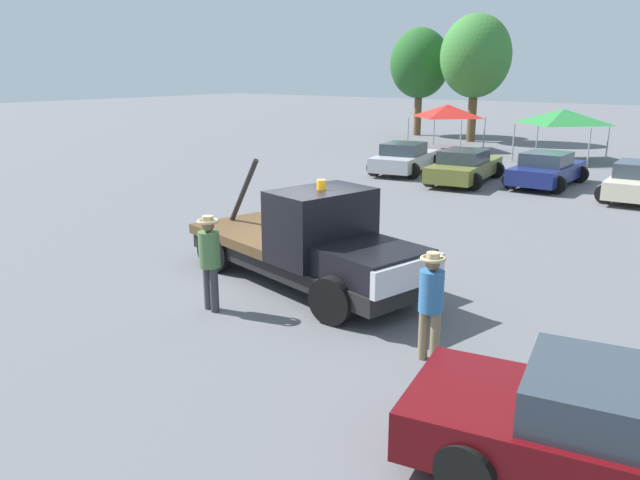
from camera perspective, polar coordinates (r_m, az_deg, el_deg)
ground_plane at (r=13.38m, az=-1.72°, el=-4.00°), size 160.00×160.00×0.00m
tow_truck at (r=12.83m, az=-0.72°, el=-0.54°), size 6.31×3.18×2.51m
person_near_truck at (r=9.74m, az=10.11°, el=-5.24°), size 0.39×0.39×1.77m
person_at_hood at (r=11.78m, az=-10.07°, el=-1.40°), size 0.41×0.41×1.84m
parked_car_silver at (r=28.01m, az=7.75°, el=7.42°), size 2.87×4.64×1.34m
parked_car_olive at (r=25.99m, az=13.07°, el=6.57°), size 2.79×5.07×1.34m
parked_car_navy at (r=26.10m, az=20.03°, el=6.07°), size 2.39×4.42×1.34m
parked_car_cream at (r=24.65m, az=27.24°, el=4.80°), size 2.48×4.50×1.34m
canopy_tent_red at (r=36.57m, az=11.59°, el=11.49°), size 3.27×3.27×2.54m
canopy_tent_green at (r=33.78m, az=21.38°, el=10.48°), size 3.65×3.65×2.54m
tree_left at (r=44.57m, az=9.11°, el=15.64°), size 4.03×4.03×7.19m
tree_center at (r=41.20m, az=14.05°, el=15.96°), size 4.35×4.35×7.77m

